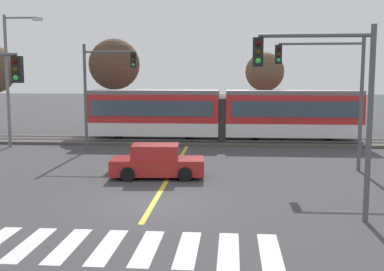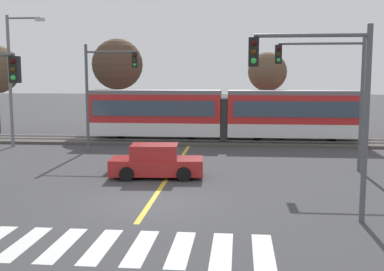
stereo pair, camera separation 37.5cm
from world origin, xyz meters
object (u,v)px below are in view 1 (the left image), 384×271
traffic_light_far_left (102,82)px  bare_tree_west (114,65)px  sedan_crossing (157,162)px  traffic_light_near_right (331,92)px  light_rail_tram (222,113)px  traffic_light_mid_right (333,81)px  street_lamp_west (11,72)px  bare_tree_east (265,72)px

traffic_light_far_left → bare_tree_west: bearing=99.1°
sedan_crossing → bare_tree_west: 18.95m
traffic_light_near_right → light_rail_tram: bearing=101.5°
sedan_crossing → traffic_light_mid_right: bearing=15.6°
traffic_light_far_left → street_lamp_west: bearing=168.7°
traffic_light_near_right → street_lamp_west: street_lamp_west is taller
traffic_light_mid_right → street_lamp_west: street_lamp_west is taller
light_rail_tram → sedan_crossing: size_ratio=4.28×
traffic_light_mid_right → bare_tree_east: (-2.32, 12.91, 0.48)m
sedan_crossing → bare_tree_west: bearing=109.3°
sedan_crossing → traffic_light_far_left: traffic_light_far_left is taller
sedan_crossing → bare_tree_east: (5.88, 15.21, 4.13)m
traffic_light_far_left → sedan_crossing: bearing=-58.5°
light_rail_tram → traffic_light_far_left: size_ratio=2.85×
street_lamp_west → traffic_light_far_left: bearing=-11.3°
street_lamp_west → light_rail_tram: bearing=13.0°
traffic_light_near_right → street_lamp_west: (-17.04, 14.56, 0.69)m
traffic_light_near_right → bare_tree_east: bare_tree_east is taller
street_lamp_west → bare_tree_west: size_ratio=1.11×
sedan_crossing → bare_tree_east: 16.82m
street_lamp_west → bare_tree_east: bearing=22.2°
traffic_light_mid_right → traffic_light_near_right: (-1.82, -8.39, -0.22)m
light_rail_tram → bare_tree_west: (-8.85, 5.74, 3.42)m
bare_tree_west → bare_tree_east: size_ratio=1.19×
traffic_light_near_right → bare_tree_east: bearing=91.4°
street_lamp_west → bare_tree_east: street_lamp_west is taller
sedan_crossing → bare_tree_west: (-6.06, 17.31, 4.77)m
sedan_crossing → street_lamp_west: street_lamp_west is taller
traffic_light_mid_right → bare_tree_west: size_ratio=0.87×
bare_tree_west → bare_tree_east: bearing=-10.0°
sedan_crossing → bare_tree_east: bearing=68.9°
bare_tree_east → sedan_crossing: bearing=-111.1°
street_lamp_west → bare_tree_east: (16.53, 6.74, 0.01)m
traffic_light_mid_right → traffic_light_far_left: traffic_light_mid_right is taller
traffic_light_far_left → bare_tree_west: (-1.62, 10.08, 1.25)m
traffic_light_far_left → bare_tree_west: size_ratio=0.86×
light_rail_tram → bare_tree_west: bearing=147.0°
sedan_crossing → street_lamp_west: bearing=141.5°
light_rail_tram → sedan_crossing: 11.97m
sedan_crossing → bare_tree_east: size_ratio=0.68×
sedan_crossing → bare_tree_west: bare_tree_west is taller
traffic_light_near_right → bare_tree_west: 26.54m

